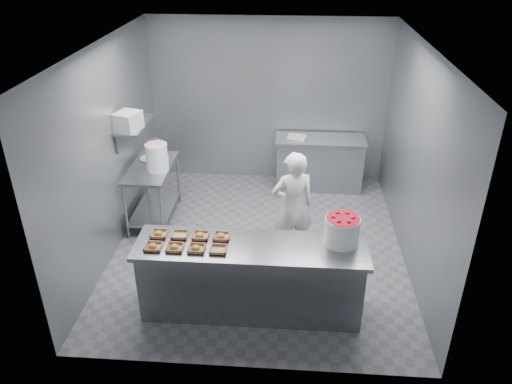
# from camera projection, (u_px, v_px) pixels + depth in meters

# --- Properties ---
(floor) EXTENTS (4.50, 4.50, 0.00)m
(floor) POSITION_uv_depth(u_px,v_px,m) (259.00, 245.00, 7.14)
(floor) COLOR #4C4C51
(floor) RESTS_ON ground
(ceiling) EXTENTS (4.50, 4.50, 0.00)m
(ceiling) POSITION_uv_depth(u_px,v_px,m) (260.00, 45.00, 5.82)
(ceiling) COLOR white
(ceiling) RESTS_ON wall_back
(wall_back) EXTENTS (4.00, 0.04, 2.80)m
(wall_back) POSITION_uv_depth(u_px,v_px,m) (268.00, 102.00, 8.46)
(wall_back) COLOR slate
(wall_back) RESTS_ON ground
(wall_left) EXTENTS (0.04, 4.50, 2.80)m
(wall_left) POSITION_uv_depth(u_px,v_px,m) (109.00, 151.00, 6.61)
(wall_left) COLOR slate
(wall_left) RESTS_ON ground
(wall_right) EXTENTS (0.04, 4.50, 2.80)m
(wall_right) POSITION_uv_depth(u_px,v_px,m) (416.00, 160.00, 6.35)
(wall_right) COLOR slate
(wall_right) RESTS_ON ground
(service_counter) EXTENTS (2.60, 0.70, 0.90)m
(service_counter) POSITION_uv_depth(u_px,v_px,m) (251.00, 278.00, 5.73)
(service_counter) COLOR slate
(service_counter) RESTS_ON ground
(prep_table) EXTENTS (0.60, 1.20, 0.90)m
(prep_table) POSITION_uv_depth(u_px,v_px,m) (153.00, 185.00, 7.49)
(prep_table) COLOR slate
(prep_table) RESTS_ON ground
(back_counter) EXTENTS (1.50, 0.60, 0.90)m
(back_counter) POSITION_uv_depth(u_px,v_px,m) (319.00, 163.00, 8.54)
(back_counter) COLOR slate
(back_counter) RESTS_ON ground
(wall_shelf) EXTENTS (0.35, 0.90, 0.03)m
(wall_shelf) POSITION_uv_depth(u_px,v_px,m) (134.00, 125.00, 7.06)
(wall_shelf) COLOR slate
(wall_shelf) RESTS_ON wall_left
(tray_0) EXTENTS (0.19, 0.18, 0.06)m
(tray_0) POSITION_uv_depth(u_px,v_px,m) (153.00, 246.00, 5.47)
(tray_0) COLOR tan
(tray_0) RESTS_ON service_counter
(tray_1) EXTENTS (0.19, 0.18, 0.06)m
(tray_1) POSITION_uv_depth(u_px,v_px,m) (175.00, 247.00, 5.45)
(tray_1) COLOR tan
(tray_1) RESTS_ON service_counter
(tray_2) EXTENTS (0.19, 0.18, 0.06)m
(tray_2) POSITION_uv_depth(u_px,v_px,m) (196.00, 248.00, 5.44)
(tray_2) COLOR tan
(tray_2) RESTS_ON service_counter
(tray_3) EXTENTS (0.19, 0.18, 0.04)m
(tray_3) POSITION_uv_depth(u_px,v_px,m) (218.00, 249.00, 5.42)
(tray_3) COLOR tan
(tray_3) RESTS_ON service_counter
(tray_4) EXTENTS (0.19, 0.18, 0.06)m
(tray_4) POSITION_uv_depth(u_px,v_px,m) (159.00, 234.00, 5.70)
(tray_4) COLOR tan
(tray_4) RESTS_ON service_counter
(tray_5) EXTENTS (0.19, 0.18, 0.04)m
(tray_5) POSITION_uv_depth(u_px,v_px,m) (180.00, 235.00, 5.68)
(tray_5) COLOR tan
(tray_5) RESTS_ON service_counter
(tray_6) EXTENTS (0.19, 0.18, 0.06)m
(tray_6) POSITION_uv_depth(u_px,v_px,m) (200.00, 235.00, 5.67)
(tray_6) COLOR tan
(tray_6) RESTS_ON service_counter
(tray_7) EXTENTS (0.19, 0.18, 0.06)m
(tray_7) POSITION_uv_depth(u_px,v_px,m) (221.00, 236.00, 5.65)
(tray_7) COLOR tan
(tray_7) RESTS_ON service_counter
(worker) EXTENTS (0.65, 0.52, 1.56)m
(worker) POSITION_uv_depth(u_px,v_px,m) (293.00, 207.00, 6.53)
(worker) COLOR silver
(worker) RESTS_ON ground
(strawberry_tub) EXTENTS (0.39, 0.39, 0.32)m
(strawberry_tub) POSITION_uv_depth(u_px,v_px,m) (342.00, 230.00, 5.50)
(strawberry_tub) COLOR white
(strawberry_tub) RESTS_ON service_counter
(glaze_bucket) EXTENTS (0.33, 0.32, 0.49)m
(glaze_bucket) POSITION_uv_depth(u_px,v_px,m) (157.00, 156.00, 7.16)
(glaze_bucket) COLOR white
(glaze_bucket) RESTS_ON prep_table
(bucket_lid) EXTENTS (0.32, 0.32, 0.02)m
(bucket_lid) POSITION_uv_depth(u_px,v_px,m) (150.00, 158.00, 7.58)
(bucket_lid) COLOR white
(bucket_lid) RESTS_ON prep_table
(rag) EXTENTS (0.15, 0.13, 0.02)m
(rag) POSITION_uv_depth(u_px,v_px,m) (164.00, 159.00, 7.57)
(rag) COLOR #CCB28C
(rag) RESTS_ON prep_table
(appliance) EXTENTS (0.38, 0.41, 0.25)m
(appliance) POSITION_uv_depth(u_px,v_px,m) (128.00, 121.00, 6.77)
(appliance) COLOR gray
(appliance) RESTS_ON wall_shelf
(paper_stack) EXTENTS (0.34, 0.27, 0.04)m
(paper_stack) POSITION_uv_depth(u_px,v_px,m) (297.00, 137.00, 8.34)
(paper_stack) COLOR silver
(paper_stack) RESTS_ON back_counter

